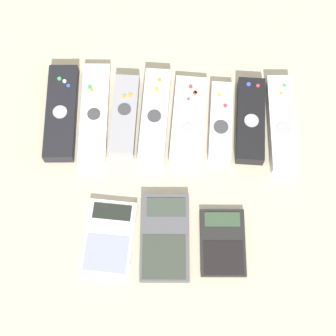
{
  "coord_description": "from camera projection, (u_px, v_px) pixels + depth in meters",
  "views": [
    {
      "loc": [
        0.02,
        -0.33,
        0.95
      ],
      "look_at": [
        0.0,
        0.03,
        0.01
      ],
      "focal_mm": 60.0,
      "sensor_mm": 36.0,
      "label": 1
    }
  ],
  "objects": [
    {
      "name": "ground_plane",
      "position": [
        167.0,
        185.0,
        1.01
      ],
      "size": [
        3.0,
        3.0,
        0.0
      ],
      "primitive_type": "plane",
      "color": "#B2A88E"
    },
    {
      "name": "remote_0",
      "position": [
        61.0,
        113.0,
        1.04
      ],
      "size": [
        0.06,
        0.19,
        0.03
      ],
      "rotation": [
        0.0,
        0.0,
        0.05
      ],
      "color": "black",
      "rests_on": "ground_plane"
    },
    {
      "name": "remote_1",
      "position": [
        95.0,
        114.0,
        1.04
      ],
      "size": [
        0.06,
        0.21,
        0.02
      ],
      "rotation": [
        0.0,
        0.0,
        0.04
      ],
      "color": "white",
      "rests_on": "ground_plane"
    },
    {
      "name": "remote_2",
      "position": [
        125.0,
        116.0,
        1.04
      ],
      "size": [
        0.05,
        0.16,
        0.03
      ],
      "rotation": [
        0.0,
        0.0,
        -0.01
      ],
      "color": "gray",
      "rests_on": "ground_plane"
    },
    {
      "name": "remote_3",
      "position": [
        155.0,
        117.0,
        1.04
      ],
      "size": [
        0.05,
        0.19,
        0.03
      ],
      "rotation": [
        0.0,
        0.0,
        -0.03
      ],
      "color": "#B7B7BC",
      "rests_on": "ground_plane"
    },
    {
      "name": "remote_4",
      "position": [
        189.0,
        120.0,
        1.04
      ],
      "size": [
        0.07,
        0.18,
        0.02
      ],
      "rotation": [
        0.0,
        0.0,
        -0.04
      ],
      "color": "silver",
      "rests_on": "ground_plane"
    },
    {
      "name": "remote_5",
      "position": [
        221.0,
        121.0,
        1.04
      ],
      "size": [
        0.04,
        0.16,
        0.02
      ],
      "rotation": [
        0.0,
        0.0,
        -0.03
      ],
      "color": "silver",
      "rests_on": "ground_plane"
    },
    {
      "name": "remote_6",
      "position": [
        251.0,
        120.0,
        1.04
      ],
      "size": [
        0.05,
        0.17,
        0.03
      ],
      "rotation": [
        0.0,
        0.0,
        -0.02
      ],
      "color": "black",
      "rests_on": "ground_plane"
    },
    {
      "name": "remote_7",
      "position": [
        282.0,
        124.0,
        1.03
      ],
      "size": [
        0.05,
        0.19,
        0.03
      ],
      "rotation": [
        0.0,
        0.0,
        0.04
      ],
      "color": "silver",
      "rests_on": "ground_plane"
    },
    {
      "name": "calculator_0",
      "position": [
        109.0,
        237.0,
        0.97
      ],
      "size": [
        0.09,
        0.13,
        0.01
      ],
      "rotation": [
        0.0,
        0.0,
        -0.06
      ],
      "color": "silver",
      "rests_on": "ground_plane"
    },
    {
      "name": "calculator_1",
      "position": [
        167.0,
        237.0,
        0.96
      ],
      "size": [
        0.09,
        0.16,
        0.02
      ],
      "rotation": [
        0.0,
        0.0,
        0.04
      ],
      "color": "#4C4C51",
      "rests_on": "ground_plane"
    },
    {
      "name": "calculator_2",
      "position": [
        223.0,
        243.0,
        0.96
      ],
      "size": [
        0.08,
        0.12,
        0.01
      ],
      "rotation": [
        0.0,
        0.0,
        0.04
      ],
      "color": "black",
      "rests_on": "ground_plane"
    }
  ]
}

